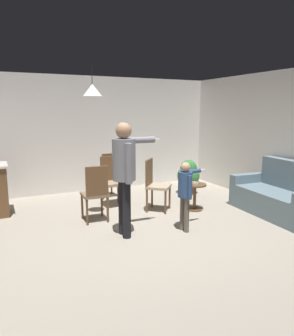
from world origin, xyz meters
TOP-DOWN VIEW (x-y plane):
  - ground at (0.00, 0.00)m, footprint 7.68×7.68m
  - wall_back at (0.00, 3.20)m, footprint 6.40×0.10m
  - couch_floral at (2.70, -0.17)m, footprint 0.97×1.85m
  - side_table_by_couch at (1.43, 0.75)m, footprint 0.44×0.44m
  - person_adult at (-0.26, 0.11)m, footprint 0.86×0.51m
  - person_child at (0.67, -0.12)m, footprint 0.58×0.34m
  - dining_chair_by_counter at (0.23, 2.36)m, footprint 0.45×0.45m
  - dining_chair_near_wall at (0.72, 1.06)m, footprint 0.59×0.59m
  - dining_chair_centre_back at (0.08, 1.73)m, footprint 0.43×0.43m
  - dining_chair_spare at (-0.50, 0.90)m, footprint 0.43×0.43m
  - potted_plant_corner at (2.01, 1.88)m, footprint 0.52×0.52m
  - spare_remote_on_table at (1.43, 0.76)m, footprint 0.07×0.13m
  - ceiling_light_pendant at (-0.47, 1.03)m, footprint 0.32×0.32m

SIDE VIEW (x-z plane):
  - ground at x=0.00m, z-range 0.00..0.00m
  - side_table_by_couch at x=1.43m, z-range 0.07..0.59m
  - couch_floral at x=2.70m, z-range -0.17..0.83m
  - potted_plant_corner at x=2.01m, z-range 0.04..0.84m
  - spare_remote_on_table at x=1.43m, z-range 0.52..0.56m
  - dining_chair_by_counter at x=0.23m, z-range 0.05..1.05m
  - dining_chair_near_wall at x=0.72m, z-range 0.05..1.05m
  - dining_chair_centre_back at x=0.08m, z-range 0.05..1.05m
  - dining_chair_spare at x=-0.50m, z-range 0.05..1.05m
  - person_child at x=0.67m, z-range 0.14..1.26m
  - person_adult at x=-0.26m, z-range 0.21..1.96m
  - wall_back at x=0.00m, z-range 0.00..2.70m
  - ceiling_light_pendant at x=-0.47m, z-range 1.98..2.53m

